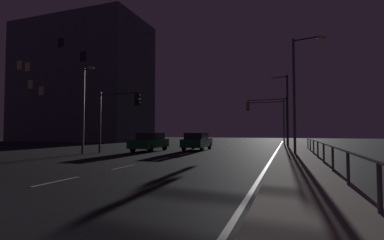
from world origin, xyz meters
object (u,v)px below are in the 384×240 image
at_px(street_lamp_across_street, 85,101).
at_px(building_distant, 83,83).
at_px(car, 197,141).
at_px(traffic_light_far_right, 267,113).
at_px(traffic_light_mid_right, 269,111).
at_px(car_oncoming, 150,142).
at_px(street_lamp_median, 285,104).
at_px(traffic_light_overhead_east, 117,109).
at_px(street_lamp_mid_block, 299,84).

relative_size(street_lamp_across_street, building_distant, 0.28).
height_order(car, street_lamp_across_street, street_lamp_across_street).
xyz_separation_m(traffic_light_far_right, traffic_light_mid_right, (0.43, -3.70, -0.06)).
bearing_deg(building_distant, traffic_light_mid_right, -12.99).
xyz_separation_m(car, car_oncoming, (-3.44, -2.55, 0.00)).
bearing_deg(street_lamp_median, traffic_light_overhead_east, -139.51).
height_order(traffic_light_mid_right, street_lamp_median, street_lamp_median).
distance_m(street_lamp_mid_block, building_distant, 42.05).
distance_m(traffic_light_mid_right, street_lamp_across_street, 20.42).
distance_m(car, street_lamp_median, 9.64).
relative_size(traffic_light_far_right, building_distant, 0.24).
bearing_deg(street_lamp_mid_block, traffic_light_far_right, 101.63).
bearing_deg(traffic_light_overhead_east, building_distant, 135.57).
height_order(traffic_light_far_right, street_lamp_mid_block, street_lamp_mid_block).
bearing_deg(street_lamp_mid_block, traffic_light_overhead_east, -169.46).
bearing_deg(car_oncoming, street_lamp_mid_block, -2.62).
relative_size(car, street_lamp_mid_block, 0.55).
bearing_deg(traffic_light_overhead_east, traffic_light_far_right, 62.10).
relative_size(car_oncoming, traffic_light_overhead_east, 0.91).
bearing_deg(street_lamp_mid_block, building_distant, 150.91).
relative_size(car_oncoming, traffic_light_far_right, 0.79).
height_order(car, car_oncoming, same).
bearing_deg(traffic_light_mid_right, car_oncoming, -127.24).
distance_m(traffic_light_overhead_east, building_distant, 33.25).
height_order(street_lamp_median, building_distant, building_distant).
xyz_separation_m(traffic_light_far_right, street_lamp_mid_block, (3.34, -16.22, 0.88)).
bearing_deg(traffic_light_mid_right, traffic_light_far_right, 96.66).
relative_size(traffic_light_overhead_east, building_distant, 0.21).
bearing_deg(car_oncoming, traffic_light_far_right, 61.06).
relative_size(street_lamp_mid_block, building_distant, 0.35).
distance_m(traffic_light_far_right, traffic_light_overhead_east, 21.16).
bearing_deg(car_oncoming, traffic_light_mid_right, 52.76).
relative_size(car, traffic_light_overhead_east, 0.92).
relative_size(car, traffic_light_mid_right, 0.81).
xyz_separation_m(traffic_light_overhead_east, street_lamp_median, (12.19, 10.40, 0.97)).
height_order(car_oncoming, traffic_light_mid_right, traffic_light_mid_right).
height_order(traffic_light_overhead_east, street_lamp_across_street, street_lamp_across_street).
relative_size(traffic_light_overhead_east, traffic_light_mid_right, 0.88).
bearing_deg(building_distant, car, -31.65).
relative_size(car, street_lamp_across_street, 0.68).
height_order(traffic_light_far_right, street_lamp_across_street, street_lamp_across_street).
relative_size(street_lamp_mid_block, street_lamp_median, 1.15).
relative_size(street_lamp_median, building_distant, 0.30).
bearing_deg(traffic_light_overhead_east, car, 49.98).
xyz_separation_m(traffic_light_mid_right, building_distant, (-33.50, 7.73, 6.63)).
distance_m(car, car_oncoming, 4.28).
xyz_separation_m(car, street_lamp_mid_block, (8.57, -3.09, 4.18)).
height_order(street_lamp_mid_block, street_lamp_across_street, street_lamp_mid_block).
xyz_separation_m(car, traffic_light_mid_right, (5.66, 9.43, 3.25)).
bearing_deg(traffic_light_far_right, street_lamp_median, -74.54).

